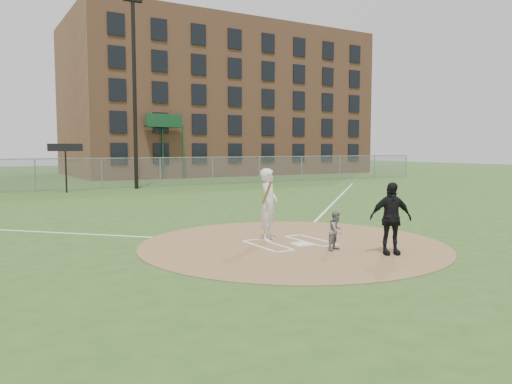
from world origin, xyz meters
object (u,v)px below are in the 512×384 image
home_plate (302,244)px  umpire (391,218)px  catcher (336,231)px  batter_at_plate (269,205)px

home_plate → umpire: bearing=-60.7°
home_plate → catcher: 1.19m
catcher → batter_at_plate: (-0.80, 2.01, 0.52)m
umpire → batter_at_plate: bearing=143.1°
batter_at_plate → umpire: bearing=-62.1°
catcher → umpire: 1.41m
catcher → batter_at_plate: size_ratio=0.49×
home_plate → catcher: (0.35, -1.03, 0.49)m
home_plate → catcher: bearing=-71.3°
catcher → umpire: bearing=-71.9°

